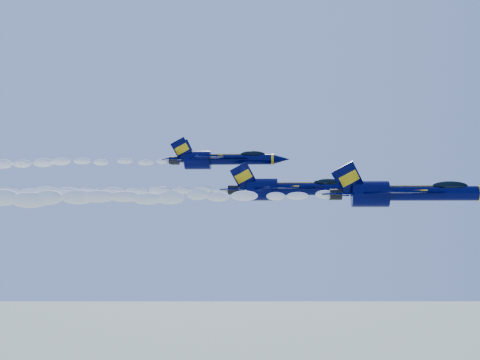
{
  "coord_description": "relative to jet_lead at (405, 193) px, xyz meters",
  "views": [
    {
      "loc": [
        4.9,
        -78.79,
        147.13
      ],
      "look_at": [
        -1.73,
        -1.47,
        151.4
      ],
      "focal_mm": 45.0,
      "sensor_mm": 36.0,
      "label": 1
    }
  ],
  "objects": [
    {
      "name": "jet_lead",
      "position": [
        0.0,
        0.0,
        0.0
      ],
      "size": [
        19.69,
        16.15,
        7.32
      ],
      "color": "#000232"
    },
    {
      "name": "smoke_trail_jet_lead",
      "position": [
        -32.06,
        0.0,
        -0.43
      ],
      "size": [
        47.29,
        2.19,
        1.97
      ],
      "primitive_type": "ellipsoid",
      "color": "white"
    },
    {
      "name": "smoke_trail_jet_second",
      "position": [
        -44.67,
        7.89,
        0.43
      ],
      "size": [
        47.29,
        2.09,
        1.88
      ],
      "primitive_type": "ellipsoid",
      "color": "white"
    },
    {
      "name": "smoke_trail_jet_third",
      "position": [
        -53.56,
        13.34,
        4.83
      ],
      "size": [
        47.29,
        1.88,
        1.69
      ],
      "primitive_type": "ellipsoid",
      "color": "white"
    },
    {
      "name": "jet_third",
      "position": [
        -22.7,
        13.34,
        5.23
      ],
      "size": [
        16.89,
        13.85,
        6.28
      ],
      "color": "#000232"
    },
    {
      "name": "jet_second",
      "position": [
        -13.02,
        7.89,
        0.85
      ],
      "size": [
        18.72,
        15.36,
        6.96
      ],
      "color": "#000232"
    }
  ]
}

